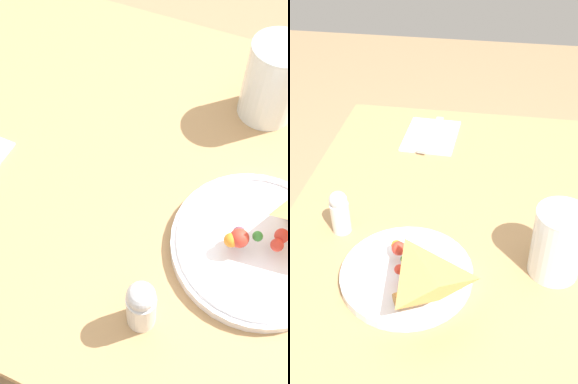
# 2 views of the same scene
# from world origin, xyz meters

# --- Properties ---
(dining_table) EXTENTS (0.90, 0.66, 0.73)m
(dining_table) POSITION_xyz_m (0.00, 0.00, 0.59)
(dining_table) COLOR #A87F51
(dining_table) RESTS_ON ground_plane
(plate_pizza) EXTENTS (0.22, 0.22, 0.06)m
(plate_pizza) POSITION_xyz_m (-0.14, 0.07, 0.74)
(plate_pizza) COLOR white
(plate_pizza) RESTS_ON dining_table
(milk_glass) EXTENTS (0.09, 0.09, 0.13)m
(milk_glass) POSITION_xyz_m (-0.09, -0.17, 0.78)
(milk_glass) COLOR white
(milk_glass) RESTS_ON dining_table
(napkin_folded) EXTENTS (0.16, 0.13, 0.00)m
(napkin_folded) POSITION_xyz_m (0.31, 0.10, 0.73)
(napkin_folded) COLOR white
(napkin_folded) RESTS_ON dining_table
(butter_knife) EXTENTS (0.18, 0.04, 0.01)m
(butter_knife) POSITION_xyz_m (0.31, 0.10, 0.73)
(butter_knife) COLOR #B2B2B7
(butter_knife) RESTS_ON napkin_folded
(salt_shaker) EXTENTS (0.03, 0.03, 0.09)m
(salt_shaker) POSITION_xyz_m (-0.05, 0.21, 0.77)
(salt_shaker) COLOR silver
(salt_shaker) RESTS_ON dining_table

